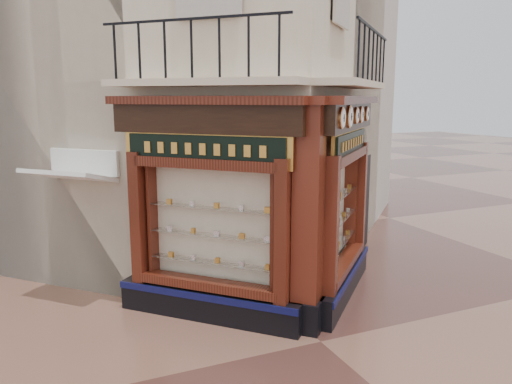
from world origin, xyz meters
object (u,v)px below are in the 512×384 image
signboard_right (350,143)px  clock_d (361,115)px  clock_a (342,118)px  clock_b (350,117)px  corner_pilaster (308,220)px  clock_c (356,116)px  clock_e (367,114)px  awning (77,301)px  signboard_left (204,149)px

signboard_right → clock_d: bearing=-13.1°
clock_a → clock_b: clock_b is taller
corner_pilaster → clock_b: bearing=-22.1°
clock_a → clock_d: 1.82m
signboard_right → clock_a: bearing=-175.3°
corner_pilaster → clock_c: bearing=-14.1°
clock_d → clock_a: bearing=-180.0°
clock_c → clock_e: same height
clock_d → clock_e: 0.68m
awning → signboard_right: size_ratio=0.79×
clock_d → signboard_left: size_ratio=0.14×
clock_b → signboard_left: clock_b is taller
clock_b → signboard_left: size_ratio=0.18×
signboard_left → signboard_right: signboard_left is taller
signboard_left → signboard_right: (2.92, -0.00, 0.00)m
clock_e → awning: size_ratio=0.20×
clock_e → awning: (-5.91, 1.10, -3.62)m
clock_a → clock_e: bearing=0.0°
clock_d → signboard_left: (-3.34, -0.26, -0.52)m
clock_a → clock_c: bearing=0.0°
clock_a → clock_c: size_ratio=1.16×
clock_b → clock_a: bearing=180.0°
clock_c → awning: bearing=113.9°
awning → clock_e: bearing=-145.6°
awning → signboard_left: bearing=-176.2°
clock_a → clock_c: 1.29m
clock_b → clock_c: clock_b is taller
corner_pilaster → signboard_left: corner_pilaster is taller
corner_pilaster → clock_e: (2.35, 1.75, 1.67)m
clock_e → signboard_left: bearing=145.9°
clock_d → awning: (-5.43, 1.58, -3.62)m
corner_pilaster → clock_b: size_ratio=9.88×
clock_d → signboard_right: 0.71m
clock_b → clock_e: (1.31, 1.31, -0.00)m
clock_b → awning: (-4.60, 2.41, -3.62)m
clock_b → awning: clock_b is taller
corner_pilaster → clock_c: size_ratio=12.74×
clock_c → signboard_right: size_ratio=0.15×
clock_a → clock_d: bearing=0.0°
clock_c → awning: clock_c is taller
clock_c → signboard_right: clock_c is taller
clock_a → clock_b: (0.45, 0.45, 0.00)m
corner_pilaster → clock_e: size_ratio=12.76×
clock_d → signboard_left: bearing=139.4°
awning → signboard_right: bearing=-155.1°
signboard_right → clock_e: bearing=-5.5°
clock_a → clock_d: size_ratio=1.10×
clock_c → signboard_right: (-0.04, 0.11, -0.52)m
clock_a → signboard_left: size_ratio=0.16×
corner_pilaster → signboard_right: 2.12m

